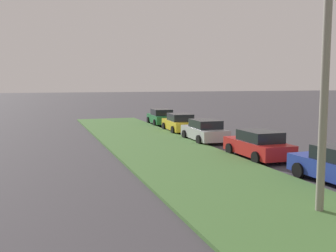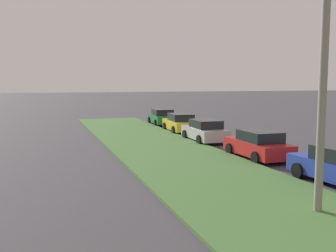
% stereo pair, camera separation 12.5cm
% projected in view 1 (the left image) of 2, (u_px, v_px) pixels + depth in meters
% --- Properties ---
extents(grass_median, '(60.00, 6.00, 0.12)m').
position_uv_depth(grass_median, '(253.00, 197.00, 13.49)').
color(grass_median, '#477238').
rests_on(grass_median, ground).
extents(parked_car_red, '(4.32, 2.06, 1.47)m').
position_uv_depth(parked_car_red, '(258.00, 145.00, 20.55)').
color(parked_car_red, red).
rests_on(parked_car_red, ground).
extents(parked_car_silver, '(4.32, 2.07, 1.47)m').
position_uv_depth(parked_car_silver, '(205.00, 131.00, 26.42)').
color(parked_car_silver, '#B2B5BA').
rests_on(parked_car_silver, ground).
extents(parked_car_yellow, '(4.39, 2.19, 1.47)m').
position_uv_depth(parked_car_yellow, '(180.00, 123.00, 31.43)').
color(parked_car_yellow, gold).
rests_on(parked_car_yellow, ground).
extents(parked_car_green, '(4.40, 2.21, 1.47)m').
position_uv_depth(parked_car_green, '(161.00, 117.00, 36.68)').
color(parked_car_green, '#1E6B38').
rests_on(parked_car_green, ground).
extents(streetlight, '(0.43, 2.88, 7.50)m').
position_uv_depth(streetlight, '(336.00, 67.00, 11.58)').
color(streetlight, gray).
rests_on(streetlight, ground).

